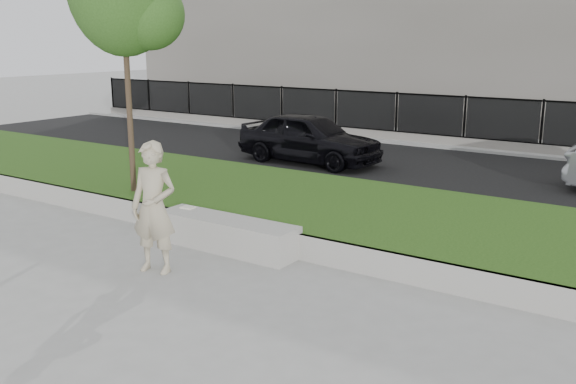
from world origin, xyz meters
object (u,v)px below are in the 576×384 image
Objects in this scene: man at (154,208)px; book at (188,207)px; car_dark at (309,138)px; stone_bench at (227,234)px.

man is 8.42× the size of book.
car_dark is (-1.72, 6.53, 0.20)m from book.
stone_bench is 0.62× the size of car_dark.
stone_bench is at bearing -12.24° from book.
man reaches higher than stone_bench.
book reaches higher than stone_bench.
car_dark is at bearing 111.74° from stone_bench.
book is 0.06× the size of car_dark.
stone_bench is at bearing -154.94° from car_dark.
car_dark is (-2.66, 6.66, 0.46)m from stone_bench.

